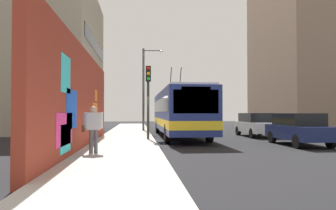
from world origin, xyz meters
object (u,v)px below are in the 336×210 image
object	(u,v)px
city_bus	(179,111)
pedestrian_near_wall	(93,125)
parked_car_white	(256,124)
traffic_light	(148,90)
parked_car_navy	(299,128)
street_lamp	(146,83)

from	to	relation	value
city_bus	pedestrian_near_wall	size ratio (longest dim) A/B	7.41
city_bus	parked_car_white	xyz separation A→B (m)	(-0.30, -5.20, -0.89)
traffic_light	city_bus	bearing A→B (deg)	-31.31
parked_car_white	traffic_light	size ratio (longest dim) A/B	1.03
parked_car_navy	parked_car_white	bearing A→B (deg)	-0.00
parked_car_navy	parked_car_white	xyz separation A→B (m)	(5.63, -0.00, 0.00)
traffic_light	pedestrian_near_wall	bearing A→B (deg)	158.68
parked_car_white	street_lamp	bearing A→B (deg)	53.16
city_bus	parked_car_navy	size ratio (longest dim) A/B	3.08
parked_car_navy	pedestrian_near_wall	world-z (taller)	pedestrian_near_wall
city_bus	street_lamp	bearing A→B (deg)	21.89
city_bus	parked_car_white	world-z (taller)	city_bus
parked_car_white	pedestrian_near_wall	size ratio (longest dim) A/B	2.46
pedestrian_near_wall	parked_car_navy	bearing A→B (deg)	-71.46
city_bus	parked_car_white	bearing A→B (deg)	-93.34
parked_car_white	traffic_light	world-z (taller)	traffic_light
parked_car_navy	street_lamp	world-z (taller)	street_lamp
parked_car_navy	street_lamp	distance (m)	13.62
city_bus	pedestrian_near_wall	world-z (taller)	city_bus
parked_car_white	street_lamp	world-z (taller)	street_lamp
city_bus	parked_car_navy	world-z (taller)	city_bus
street_lamp	pedestrian_near_wall	bearing A→B (deg)	170.97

